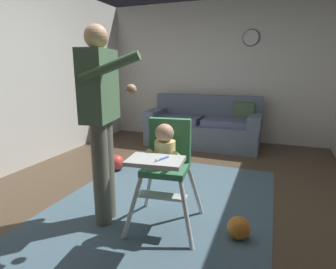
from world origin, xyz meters
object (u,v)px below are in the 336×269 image
toy_ball (117,163)px  toy_ball_second (239,228)px  adult_standing (101,116)px  couch (204,126)px  high_chair (166,156)px  wall_clock (251,38)px

toy_ball → toy_ball_second: (1.72, -1.00, -0.01)m
adult_standing → toy_ball: (-0.58, 1.13, -0.84)m
couch → toy_ball_second: bearing=19.4°
toy_ball_second → adult_standing: bearing=-173.7°
toy_ball_second → couch: bearing=109.4°
high_chair → wall_clock: (0.34, 3.20, 1.22)m
wall_clock → toy_ball_second: bearing=-84.9°
toy_ball_second → high_chair: bearing=-177.9°
high_chair → adult_standing: size_ratio=0.55×
high_chair → toy_ball: high_chair is taller
couch → toy_ball_second: couch is taller
toy_ball → wall_clock: bearing=56.4°
adult_standing → toy_ball_second: bearing=-4.5°
couch → toy_ball: bearing=-24.6°
high_chair → couch: bearing=-179.8°
couch → wall_clock: (0.67, 0.48, 1.52)m
adult_standing → toy_ball: adult_standing is taller
high_chair → wall_clock: bearing=167.2°
couch → toy_ball: couch is taller
couch → adult_standing: size_ratio=1.17×
wall_clock → adult_standing: bearing=-104.7°
couch → wall_clock: size_ratio=6.88×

